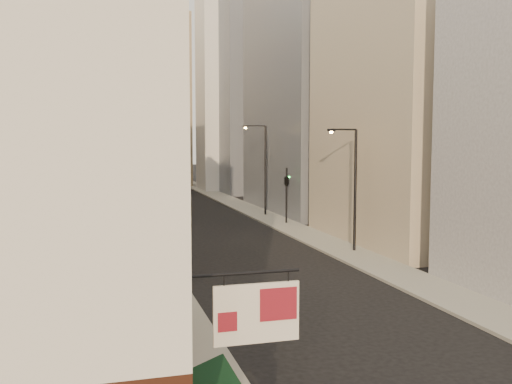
% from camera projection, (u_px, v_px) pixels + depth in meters
% --- Properties ---
extents(sidewalk_left, '(3.00, 140.00, 0.15)m').
position_uv_depth(sidewalk_left, '(123.00, 210.00, 60.48)').
color(sidewalk_left, '#9B9A8C').
rests_on(sidewalk_left, ground).
extents(sidewalk_right, '(3.00, 140.00, 0.15)m').
position_uv_depth(sidewalk_right, '(242.00, 206.00, 64.00)').
color(sidewalk_right, '#9B9A8C').
rests_on(sidewalk_right, ground).
extents(near_building_left, '(8.30, 23.04, 12.30)m').
position_uv_depth(near_building_left, '(25.00, 189.00, 14.64)').
color(near_building_left, '#5D2B1A').
rests_on(near_building_left, ground).
extents(left_bldg_beige, '(8.00, 12.00, 16.00)m').
position_uv_depth(left_bldg_beige, '(41.00, 128.00, 30.50)').
color(left_bldg_beige, tan).
rests_on(left_bldg_beige, ground).
extents(left_bldg_grey, '(8.00, 16.00, 20.00)m').
position_uv_depth(left_bldg_grey, '(58.00, 108.00, 45.66)').
color(left_bldg_grey, gray).
rests_on(left_bldg_grey, ground).
extents(left_bldg_tan, '(8.00, 18.00, 17.00)m').
position_uv_depth(left_bldg_tan, '(69.00, 131.00, 63.05)').
color(left_bldg_tan, '#937D60').
rests_on(left_bldg_tan, ground).
extents(left_bldg_wingrid, '(8.00, 20.00, 24.00)m').
position_uv_depth(left_bldg_wingrid, '(74.00, 109.00, 81.92)').
color(left_bldg_wingrid, gray).
rests_on(left_bldg_wingrid, ground).
extents(right_bldg_beige, '(8.00, 16.00, 20.00)m').
position_uv_depth(right_bldg_beige, '(403.00, 103.00, 40.66)').
color(right_bldg_beige, tan).
rests_on(right_bldg_beige, ground).
extents(right_bldg_wingrid, '(8.00, 20.00, 26.00)m').
position_uv_depth(right_bldg_wingrid, '(304.00, 87.00, 59.57)').
color(right_bldg_wingrid, gray).
rests_on(right_bldg_wingrid, ground).
extents(highrise, '(21.00, 23.00, 51.20)m').
position_uv_depth(highrise, '(277.00, 21.00, 86.94)').
color(highrise, gray).
rests_on(highrise, ground).
extents(clock_tower, '(14.00, 14.00, 44.90)m').
position_uv_depth(clock_tower, '(144.00, 80.00, 95.92)').
color(clock_tower, '#937D60').
rests_on(clock_tower, ground).
extents(white_tower, '(8.00, 8.00, 41.50)m').
position_uv_depth(white_tower, '(226.00, 66.00, 85.39)').
color(white_tower, silver).
rests_on(white_tower, ground).
extents(streetlamp_mid, '(2.13, 0.33, 8.11)m').
position_uv_depth(streetlamp_mid, '(352.00, 182.00, 37.05)').
color(streetlamp_mid, black).
rests_on(streetlamp_mid, ground).
extents(streetlamp_far, '(2.21, 1.04, 8.91)m').
position_uv_depth(streetlamp_far, '(263.00, 164.00, 55.73)').
color(streetlamp_far, black).
rests_on(streetlamp_far, ground).
extents(traffic_light_left, '(0.60, 0.55, 5.00)m').
position_uv_depth(traffic_light_left, '(124.00, 188.00, 45.20)').
color(traffic_light_left, black).
rests_on(traffic_light_left, ground).
extents(traffic_light_right, '(0.76, 0.76, 5.00)m').
position_uv_depth(traffic_light_right, '(287.00, 180.00, 49.92)').
color(traffic_light_right, black).
rests_on(traffic_light_right, ground).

